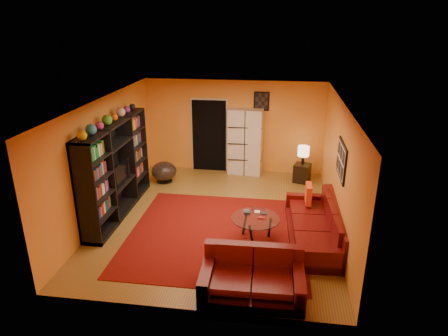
# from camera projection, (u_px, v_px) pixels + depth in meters

# --- Properties ---
(floor) EXTENTS (6.00, 6.00, 0.00)m
(floor) POSITION_uv_depth(u_px,v_px,m) (218.00, 218.00, 8.89)
(floor) COLOR brown
(floor) RESTS_ON ground
(ceiling) EXTENTS (6.00, 6.00, 0.00)m
(ceiling) POSITION_uv_depth(u_px,v_px,m) (217.00, 102.00, 7.96)
(ceiling) COLOR white
(ceiling) RESTS_ON wall_back
(wall_back) EXTENTS (6.00, 0.00, 6.00)m
(wall_back) POSITION_uv_depth(u_px,v_px,m) (234.00, 127.00, 11.20)
(wall_back) COLOR orange
(wall_back) RESTS_ON floor
(wall_front) EXTENTS (6.00, 0.00, 6.00)m
(wall_front) POSITION_uv_depth(u_px,v_px,m) (185.00, 236.00, 5.65)
(wall_front) COLOR orange
(wall_front) RESTS_ON floor
(wall_left) EXTENTS (0.00, 6.00, 6.00)m
(wall_left) POSITION_uv_depth(u_px,v_px,m) (105.00, 158.00, 8.75)
(wall_left) COLOR orange
(wall_left) RESTS_ON floor
(wall_right) EXTENTS (0.00, 6.00, 6.00)m
(wall_right) POSITION_uv_depth(u_px,v_px,m) (339.00, 169.00, 8.10)
(wall_right) COLOR orange
(wall_right) RESTS_ON floor
(rug) EXTENTS (3.60, 3.60, 0.01)m
(rug) POSITION_uv_depth(u_px,v_px,m) (218.00, 234.00, 8.22)
(rug) COLOR #590C0A
(rug) RESTS_ON floor
(doorway) EXTENTS (0.95, 0.10, 2.04)m
(doorway) POSITION_uv_depth(u_px,v_px,m) (209.00, 136.00, 11.35)
(doorway) COLOR black
(doorway) RESTS_ON floor
(wall_art_right) EXTENTS (0.03, 1.00, 0.70)m
(wall_art_right) POSITION_uv_depth(u_px,v_px,m) (342.00, 160.00, 7.72)
(wall_art_right) COLOR black
(wall_art_right) RESTS_ON wall_right
(wall_art_back) EXTENTS (0.42, 0.03, 0.52)m
(wall_art_back) POSITION_uv_depth(u_px,v_px,m) (261.00, 101.00, 10.82)
(wall_art_back) COLOR black
(wall_art_back) RESTS_ON wall_back
(entertainment_unit) EXTENTS (0.45, 3.00, 2.10)m
(entertainment_unit) POSITION_uv_depth(u_px,v_px,m) (116.00, 169.00, 8.81)
(entertainment_unit) COLOR black
(entertainment_unit) RESTS_ON floor
(tv) EXTENTS (0.87, 0.11, 0.50)m
(tv) POSITION_uv_depth(u_px,v_px,m) (118.00, 173.00, 8.78)
(tv) COLOR black
(tv) RESTS_ON entertainment_unit
(sofa) EXTENTS (1.13, 2.50, 0.85)m
(sofa) POSITION_uv_depth(u_px,v_px,m) (319.00, 227.00, 7.95)
(sofa) COLOR #4F0A0C
(sofa) RESTS_ON rug
(loveseat) EXTENTS (1.66, 1.02, 0.85)m
(loveseat) POSITION_uv_depth(u_px,v_px,m) (252.00, 276.00, 6.43)
(loveseat) COLOR #4F0A0C
(loveseat) RESTS_ON rug
(throw_pillow) EXTENTS (0.12, 0.42, 0.42)m
(throw_pillow) POSITION_uv_depth(u_px,v_px,m) (308.00, 194.00, 8.59)
(throw_pillow) COLOR #FA481B
(throw_pillow) RESTS_ON sofa
(coffee_table) EXTENTS (0.97, 0.97, 0.48)m
(coffee_table) POSITION_uv_depth(u_px,v_px,m) (256.00, 220.00, 7.88)
(coffee_table) COLOR silver
(coffee_table) RESTS_ON floor
(storage_cabinet) EXTENTS (0.96, 0.50, 1.85)m
(storage_cabinet) POSITION_uv_depth(u_px,v_px,m) (245.00, 142.00, 11.10)
(storage_cabinet) COLOR silver
(storage_cabinet) RESTS_ON floor
(bowl_chair) EXTENTS (0.68, 0.68, 0.55)m
(bowl_chair) POSITION_uv_depth(u_px,v_px,m) (164.00, 171.00, 10.75)
(bowl_chair) COLOR black
(bowl_chair) RESTS_ON floor
(side_table) EXTENTS (0.50, 0.50, 0.50)m
(side_table) POSITION_uv_depth(u_px,v_px,m) (302.00, 173.00, 10.76)
(side_table) COLOR black
(side_table) RESTS_ON floor
(table_lamp) EXTENTS (0.30, 0.30, 0.50)m
(table_lamp) POSITION_uv_depth(u_px,v_px,m) (303.00, 152.00, 10.54)
(table_lamp) COLOR black
(table_lamp) RESTS_ON side_table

